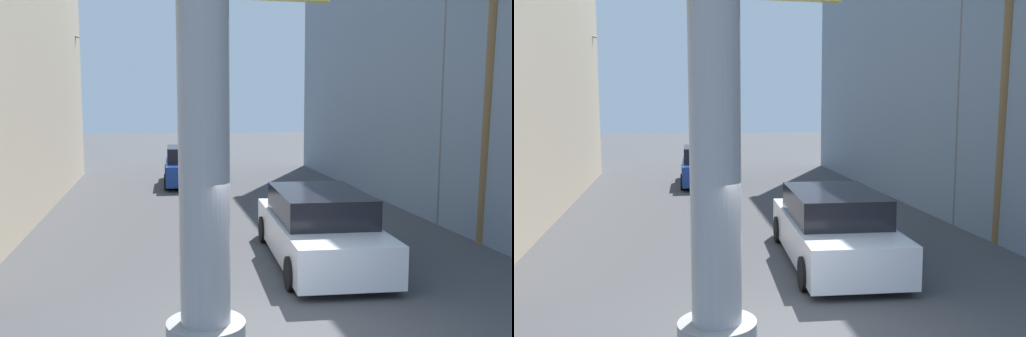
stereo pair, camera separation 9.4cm
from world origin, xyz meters
The scene contains 8 objects.
ground_plane centered at (0.00, 10.00, 0.00)m, with size 84.23×84.23×0.00m, color #424244.
building_right centered at (9.06, 9.28, 6.62)m, with size 6.50×25.26×13.21m.
street_lamp centered at (5.55, 6.96, 4.34)m, with size 2.49×0.28×7.18m.
car_lead centered at (1.53, 4.01, 0.74)m, with size 2.30×5.27×1.56m.
car_far centered at (-0.62, 16.12, 0.74)m, with size 2.01×4.62×1.56m.
palm_tree_far_left centered at (-6.29, 18.87, 4.29)m, with size 2.52×2.43×6.75m.
palm_tree_mid_right centered at (6.45, 12.35, 5.07)m, with size 2.57×2.48×8.86m.
palm_tree_near_right centered at (5.95, 4.72, 4.67)m, with size 2.88×2.98×7.33m.
Camera 1 is at (-1.94, -7.69, 3.52)m, focal length 40.00 mm.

